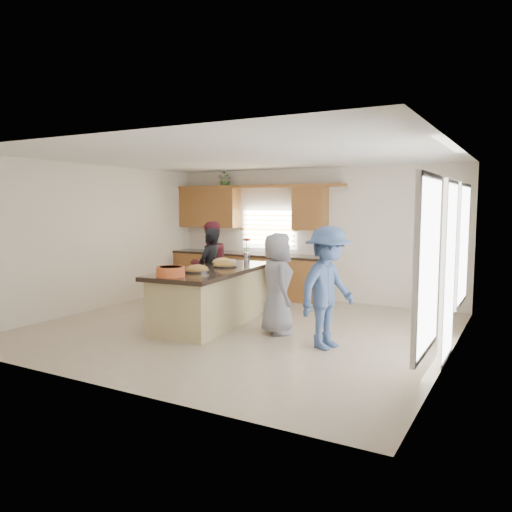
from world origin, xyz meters
The scene contains 18 objects.
floor centered at (0.00, 0.00, 0.00)m, with size 6.50×6.50×0.00m, color #C0A88F.
room_shell centered at (0.00, 0.00, 1.90)m, with size 6.52×6.02×2.81m.
back_cabinetry centered at (-1.47, 2.73, 0.91)m, with size 4.08×0.66×2.46m.
right_wall_glazing centered at (3.22, -0.13, 1.34)m, with size 0.06×4.00×2.25m.
island centered at (-0.58, 0.09, 0.45)m, with size 1.37×2.79×0.95m.
platter_front centered at (-0.57, -0.37, 0.98)m, with size 0.43×0.43×0.17m.
platter_mid centered at (-0.53, 0.38, 0.98)m, with size 0.44×0.44×0.18m.
platter_back centered at (-0.81, 0.74, 0.98)m, with size 0.41×0.41×0.17m.
salad_bowl centered at (-0.61, -1.00, 1.03)m, with size 0.43×0.43×0.15m.
clear_cup centered at (-0.12, -0.83, 1.00)m, with size 0.09×0.09×0.10m, color white.
plate_stack centered at (-0.78, 0.97, 0.98)m, with size 0.21×0.21×0.06m, color #B48CCC.
flower_vase centered at (-0.60, 1.28, 1.19)m, with size 0.14×0.14×0.45m.
potted_plant centered at (-2.05, 2.82, 2.59)m, with size 0.34×0.30×0.38m, color #3C6729.
woman_left_back centered at (-1.16, 0.87, 0.80)m, with size 0.58×0.38×1.60m, color black.
woman_left_mid centered at (-1.35, 1.14, 0.85)m, with size 0.83×0.65×1.71m, color maroon.
woman_left_front centered at (0.09, 1.25, 0.73)m, with size 0.86×0.36×1.47m, color black.
woman_right_back centered at (1.66, -0.35, 0.87)m, with size 1.12×0.65×1.74m, color #39507D.
woman_right_front centered at (0.68, 0.03, 0.80)m, with size 0.78×0.51×1.60m, color gray.
Camera 1 is at (4.14, -6.92, 2.05)m, focal length 35.00 mm.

